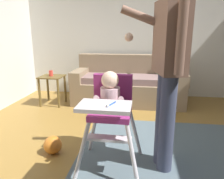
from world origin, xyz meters
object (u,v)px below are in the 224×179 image
at_px(toy_ball_second, 53,145).
at_px(couch, 129,84).
at_px(high_chair, 111,104).
at_px(sippy_cup, 51,73).
at_px(side_table, 52,84).
at_px(adult_standing, 168,67).

bearing_deg(toy_ball_second, couch, 70.35).
distance_m(high_chair, sippy_cup, 2.19).
bearing_deg(sippy_cup, side_table, -0.00).
bearing_deg(toy_ball_second, sippy_cup, 112.78).
xyz_separation_m(high_chair, side_table, (-1.30, 1.75, -0.26)).
bearing_deg(high_chair, couch, 179.78).
relative_size(high_chair, sippy_cup, 9.46).
height_order(couch, adult_standing, adult_standing).
distance_m(adult_standing, sippy_cup, 2.48).
bearing_deg(couch, sippy_cup, -75.41).
distance_m(toy_ball_second, sippy_cup, 1.78).
height_order(high_chair, toy_ball_second, high_chair).
relative_size(couch, high_chair, 2.10).
relative_size(couch, side_table, 3.83).
distance_m(high_chair, toy_ball_second, 0.86).
bearing_deg(sippy_cup, toy_ball_second, -67.22).
bearing_deg(side_table, sippy_cup, 180.00).
bearing_deg(toy_ball_second, adult_standing, -3.35).
bearing_deg(couch, toy_ball_second, -19.65).
bearing_deg(sippy_cup, high_chair, -53.11).
xyz_separation_m(couch, high_chair, (-0.04, -2.10, 0.31)).
bearing_deg(couch, adult_standing, 12.47).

